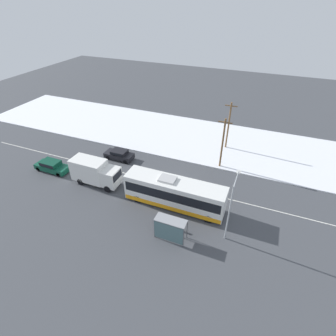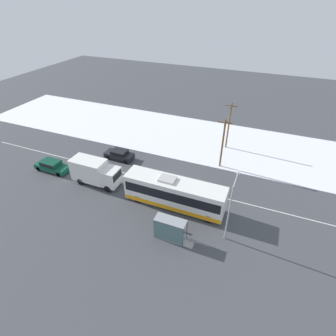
% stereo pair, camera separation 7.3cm
% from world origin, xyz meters
% --- Properties ---
extents(ground_plane, '(120.00, 120.00, 0.00)m').
position_xyz_m(ground_plane, '(0.00, 0.00, 0.00)').
color(ground_plane, '#424449').
extents(snow_lot, '(80.00, 14.71, 0.12)m').
position_xyz_m(snow_lot, '(0.00, 13.05, 0.06)').
color(snow_lot, white).
rests_on(snow_lot, ground_plane).
extents(lane_marking_center, '(60.00, 0.12, 0.00)m').
position_xyz_m(lane_marking_center, '(0.00, 0.00, 0.00)').
color(lane_marking_center, silver).
rests_on(lane_marking_center, ground_plane).
extents(city_bus, '(11.34, 2.57, 3.60)m').
position_xyz_m(city_bus, '(1.27, -3.36, 1.75)').
color(city_bus, white).
rests_on(city_bus, ground_plane).
extents(box_truck, '(6.22, 2.30, 3.26)m').
position_xyz_m(box_truck, '(-9.40, -3.22, 1.77)').
color(box_truck, silver).
rests_on(box_truck, ground_plane).
extents(sedan_car, '(4.18, 1.80, 1.42)m').
position_xyz_m(sedan_car, '(-9.66, 2.89, 0.78)').
color(sedan_car, black).
rests_on(sedan_car, ground_plane).
extents(parked_car_near_truck, '(4.74, 1.80, 1.51)m').
position_xyz_m(parked_car_near_truck, '(-16.52, -3.18, 0.82)').
color(parked_car_near_truck, '#0F4733').
rests_on(parked_car_near_truck, ground_plane).
extents(pedestrian_at_stop, '(0.58, 0.26, 1.60)m').
position_xyz_m(pedestrian_at_stop, '(1.81, -6.65, 0.98)').
color(pedestrian_at_stop, '#23232D').
rests_on(pedestrian_at_stop, ground_plane).
extents(bus_shelter, '(3.07, 1.20, 2.40)m').
position_xyz_m(bus_shelter, '(2.62, -8.19, 1.68)').
color(bus_shelter, gray).
rests_on(bus_shelter, ground_plane).
extents(streetlamp, '(0.36, 2.94, 6.58)m').
position_xyz_m(streetlamp, '(7.63, -5.36, 4.27)').
color(streetlamp, '#9EA3A8').
rests_on(streetlamp, ground_plane).
extents(utility_pole_roadside, '(1.80, 0.24, 7.17)m').
position_xyz_m(utility_pole_roadside, '(4.28, 6.39, 3.77)').
color(utility_pole_roadside, brown).
rests_on(utility_pole_roadside, ground_plane).
extents(utility_pole_snowlot, '(1.80, 0.24, 7.30)m').
position_xyz_m(utility_pole_snowlot, '(3.95, 11.93, 3.83)').
color(utility_pole_snowlot, brown).
rests_on(utility_pole_snowlot, ground_plane).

